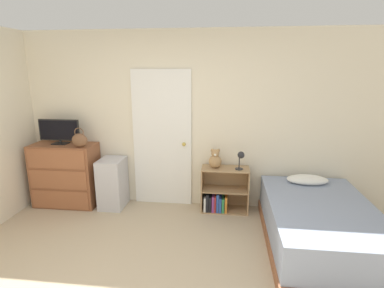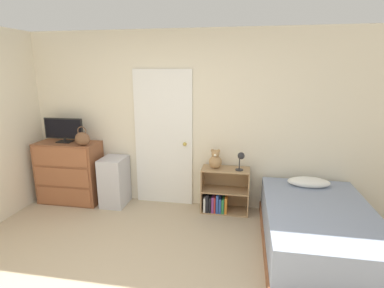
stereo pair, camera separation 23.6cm
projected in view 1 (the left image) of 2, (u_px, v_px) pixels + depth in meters
wall_back at (171, 121)px, 4.38m from camera, size 10.00×0.06×2.55m
door_closed at (162, 139)px, 4.41m from camera, size 0.87×0.09×2.01m
dresser at (66, 175)px, 4.49m from camera, size 0.93×0.45×0.94m
tv at (59, 131)px, 4.36m from camera, size 0.61×0.16×0.36m
handbag at (80, 140)px, 4.20m from camera, size 0.23×0.12×0.28m
storage_bin at (113, 183)px, 4.44m from camera, size 0.35×0.43×0.73m
bookshelf at (221, 194)px, 4.34m from camera, size 0.67×0.32×0.65m
teddy_bear at (215, 160)px, 4.22m from camera, size 0.18×0.18×0.28m
desk_lamp at (241, 157)px, 4.13m from camera, size 0.12×0.12×0.26m
bed at (320, 225)px, 3.46m from camera, size 1.20×1.88×0.62m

